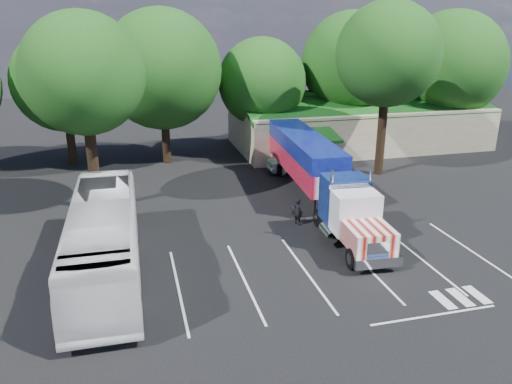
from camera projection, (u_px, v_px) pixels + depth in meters
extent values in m
plane|color=black|center=(273.00, 227.00, 30.51)|extent=(120.00, 120.00, 0.00)
cube|color=#C6BD93|center=(357.00, 125.00, 49.62)|extent=(24.00, 11.00, 4.00)
cube|color=#164E17|center=(370.00, 104.00, 46.60)|extent=(24.20, 6.25, 2.10)
cube|color=#164E17|center=(349.00, 97.00, 50.99)|extent=(24.20, 6.25, 2.10)
cube|color=#C6BD93|center=(300.00, 150.00, 42.71)|extent=(5.00, 2.50, 2.80)
cube|color=#164E17|center=(306.00, 136.00, 41.03)|extent=(5.40, 3.19, 0.80)
cylinder|color=black|center=(71.00, 142.00, 43.06)|extent=(0.70, 0.70, 4.00)
sphere|color=#134313|center=(64.00, 81.00, 41.37)|extent=(8.40, 8.40, 8.40)
cylinder|color=black|center=(166.00, 139.00, 43.44)|extent=(0.70, 0.70, 4.30)
sphere|color=#134313|center=(162.00, 69.00, 41.50)|extent=(10.00, 10.00, 10.00)
cylinder|color=black|center=(262.00, 134.00, 46.87)|extent=(0.70, 0.70, 3.60)
sphere|color=#134313|center=(262.00, 82.00, 45.29)|extent=(8.00, 8.00, 8.00)
cylinder|color=black|center=(348.00, 123.00, 49.30)|extent=(0.70, 0.70, 4.50)
sphere|color=#134313|center=(352.00, 63.00, 47.37)|extent=(9.60, 9.60, 9.60)
cylinder|color=black|center=(444.00, 124.00, 50.66)|extent=(0.70, 0.70, 3.90)
sphere|color=#134313|center=(451.00, 65.00, 48.73)|extent=(10.40, 10.40, 10.40)
cylinder|color=black|center=(93.00, 165.00, 32.53)|extent=(0.70, 0.70, 6.00)
sphere|color=#134313|center=(83.00, 74.00, 30.61)|extent=(7.60, 7.60, 7.60)
cylinder|color=black|center=(381.00, 135.00, 39.93)|extent=(0.70, 0.70, 6.50)
sphere|color=#134313|center=(388.00, 54.00, 37.87)|extent=(8.00, 8.00, 8.00)
cube|color=black|center=(351.00, 231.00, 28.01)|extent=(1.42, 6.95, 0.25)
cube|color=white|center=(378.00, 263.00, 24.61)|extent=(2.48, 0.40, 0.54)
cube|color=white|center=(378.00, 250.00, 24.60)|extent=(1.19, 0.19, 0.89)
cube|color=white|center=(369.00, 237.00, 25.59)|extent=(2.41, 2.51, 1.13)
cube|color=silver|center=(355.00, 213.00, 27.22)|extent=(2.56, 1.73, 2.27)
cube|color=black|center=(360.00, 208.00, 26.47)|extent=(2.27, 0.22, 0.99)
cube|color=white|center=(351.00, 186.00, 27.58)|extent=(2.56, 0.26, 0.25)
cube|color=#0B164F|center=(344.00, 198.00, 28.80)|extent=(2.59, 2.12, 2.66)
cylinder|color=white|center=(331.00, 199.00, 27.67)|extent=(0.19, 0.19, 3.35)
cylinder|color=white|center=(369.00, 197.00, 28.07)|extent=(0.19, 0.19, 3.35)
cylinder|color=white|center=(328.00, 232.00, 27.87)|extent=(0.75, 1.62, 0.65)
cylinder|color=white|center=(373.00, 229.00, 28.34)|extent=(0.75, 1.62, 0.65)
cube|color=silver|center=(303.00, 161.00, 36.79)|extent=(3.36, 12.76, 1.48)
cube|color=#0D0B6B|center=(304.00, 143.00, 36.36)|extent=(3.36, 12.76, 1.18)
cube|color=black|center=(289.00, 162.00, 41.06)|extent=(1.40, 3.52, 0.35)
cube|color=black|center=(315.00, 204.00, 32.20)|extent=(0.13, 0.13, 1.38)
cube|color=black|center=(335.00, 203.00, 32.45)|extent=(0.13, 0.13, 1.38)
cube|color=white|center=(282.00, 160.00, 43.29)|extent=(2.37, 0.27, 0.12)
cylinder|color=black|center=(352.00, 259.00, 25.24)|extent=(0.41, 1.10, 1.08)
cylinder|color=black|center=(390.00, 255.00, 25.61)|extent=(0.41, 1.10, 1.08)
cylinder|color=black|center=(324.00, 224.00, 29.45)|extent=(0.41, 1.10, 1.08)
cylinder|color=black|center=(357.00, 222.00, 29.81)|extent=(0.41, 1.10, 1.08)
cylinder|color=black|center=(319.00, 218.00, 30.45)|extent=(0.41, 1.10, 1.08)
cylinder|color=black|center=(351.00, 215.00, 30.82)|extent=(0.41, 1.10, 1.08)
cylinder|color=black|center=(279.00, 169.00, 40.24)|extent=(0.41, 1.10, 1.08)
cylinder|color=black|center=(304.00, 168.00, 40.61)|extent=(0.41, 1.10, 1.08)
cylinder|color=black|center=(276.00, 165.00, 41.34)|extent=(0.41, 1.10, 1.08)
cylinder|color=black|center=(300.00, 164.00, 41.70)|extent=(0.41, 1.10, 1.08)
imported|color=black|center=(298.00, 212.00, 30.61)|extent=(0.64, 0.73, 1.68)
imported|color=black|center=(295.00, 211.00, 31.88)|extent=(0.61, 1.64, 0.85)
imported|color=silver|center=(104.00, 239.00, 24.36)|extent=(3.26, 13.50, 3.75)
imported|color=#B8BAC1|center=(295.00, 164.00, 41.04)|extent=(4.66, 1.69, 1.53)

